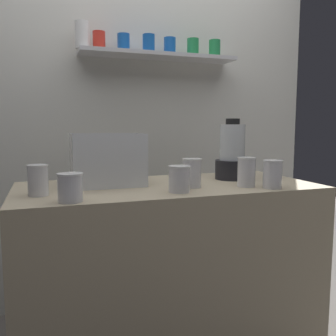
{
  "coord_description": "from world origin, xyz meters",
  "views": [
    {
      "loc": [
        -0.55,
        -1.61,
        1.18
      ],
      "look_at": [
        0.0,
        0.0,
        0.98
      ],
      "focal_mm": 38.74,
      "sensor_mm": 36.0,
      "label": 1
    }
  ],
  "objects_px": {
    "juice_cup_mango_far_left": "(38,182)",
    "juice_cup_pomegranate_left": "(70,189)",
    "carrot_display_bin": "(110,169)",
    "juice_cup_carrot_far_right": "(246,174)",
    "juice_cup_mango_rightmost": "(272,176)",
    "juice_cup_carrot_middle": "(179,181)",
    "juice_cup_pomegranate_right": "(192,174)",
    "blender_pitcher": "(232,155)"
  },
  "relations": [
    {
      "from": "carrot_display_bin",
      "to": "juice_cup_pomegranate_right",
      "type": "xyz_separation_m",
      "value": [
        0.34,
        -0.18,
        -0.02
      ]
    },
    {
      "from": "blender_pitcher",
      "to": "juice_cup_mango_rightmost",
      "type": "height_order",
      "value": "blender_pitcher"
    },
    {
      "from": "blender_pitcher",
      "to": "juice_cup_carrot_middle",
      "type": "height_order",
      "value": "blender_pitcher"
    },
    {
      "from": "juice_cup_mango_far_left",
      "to": "juice_cup_carrot_far_right",
      "type": "xyz_separation_m",
      "value": [
        0.9,
        -0.08,
        0.0
      ]
    },
    {
      "from": "blender_pitcher",
      "to": "juice_cup_carrot_middle",
      "type": "relative_size",
      "value": 2.81
    },
    {
      "from": "juice_cup_mango_far_left",
      "to": "juice_cup_pomegranate_right",
      "type": "height_order",
      "value": "juice_cup_pomegranate_right"
    },
    {
      "from": "juice_cup_pomegranate_left",
      "to": "juice_cup_carrot_far_right",
      "type": "xyz_separation_m",
      "value": [
        0.79,
        0.09,
        0.01
      ]
    },
    {
      "from": "juice_cup_pomegranate_left",
      "to": "juice_cup_carrot_middle",
      "type": "xyz_separation_m",
      "value": [
        0.45,
        0.06,
        0.0
      ]
    },
    {
      "from": "blender_pitcher",
      "to": "juice_cup_pomegranate_right",
      "type": "relative_size",
      "value": 2.4
    },
    {
      "from": "juice_cup_pomegranate_right",
      "to": "juice_cup_mango_rightmost",
      "type": "bearing_deg",
      "value": -22.46
    },
    {
      "from": "juice_cup_mango_far_left",
      "to": "juice_cup_pomegranate_left",
      "type": "distance_m",
      "value": 0.2
    },
    {
      "from": "carrot_display_bin",
      "to": "blender_pitcher",
      "type": "relative_size",
      "value": 1.05
    },
    {
      "from": "juice_cup_carrot_middle",
      "to": "juice_cup_pomegranate_left",
      "type": "bearing_deg",
      "value": -173.0
    },
    {
      "from": "juice_cup_mango_far_left",
      "to": "juice_cup_carrot_middle",
      "type": "bearing_deg",
      "value": -10.96
    },
    {
      "from": "juice_cup_mango_far_left",
      "to": "juice_cup_pomegranate_left",
      "type": "height_order",
      "value": "juice_cup_mango_far_left"
    },
    {
      "from": "juice_cup_carrot_middle",
      "to": "juice_cup_carrot_far_right",
      "type": "distance_m",
      "value": 0.34
    },
    {
      "from": "juice_cup_carrot_far_right",
      "to": "blender_pitcher",
      "type": "bearing_deg",
      "value": 77.35
    },
    {
      "from": "juice_cup_carrot_middle",
      "to": "juice_cup_pomegranate_right",
      "type": "distance_m",
      "value": 0.14
    },
    {
      "from": "juice_cup_pomegranate_right",
      "to": "carrot_display_bin",
      "type": "bearing_deg",
      "value": 152.99
    },
    {
      "from": "blender_pitcher",
      "to": "juice_cup_mango_far_left",
      "type": "height_order",
      "value": "blender_pitcher"
    },
    {
      "from": "blender_pitcher",
      "to": "juice_cup_pomegranate_left",
      "type": "height_order",
      "value": "blender_pitcher"
    },
    {
      "from": "carrot_display_bin",
      "to": "juice_cup_carrot_far_right",
      "type": "bearing_deg",
      "value": -21.95
    },
    {
      "from": "juice_cup_mango_far_left",
      "to": "juice_cup_carrot_far_right",
      "type": "relative_size",
      "value": 0.92
    },
    {
      "from": "juice_cup_carrot_middle",
      "to": "juice_cup_mango_far_left",
      "type": "bearing_deg",
      "value": 169.04
    },
    {
      "from": "juice_cup_pomegranate_left",
      "to": "juice_cup_carrot_middle",
      "type": "distance_m",
      "value": 0.45
    },
    {
      "from": "juice_cup_pomegranate_right",
      "to": "juice_cup_mango_far_left",
      "type": "bearing_deg",
      "value": 178.75
    },
    {
      "from": "juice_cup_mango_rightmost",
      "to": "juice_cup_carrot_middle",
      "type": "bearing_deg",
      "value": 174.27
    },
    {
      "from": "juice_cup_pomegranate_left",
      "to": "juice_cup_mango_rightmost",
      "type": "height_order",
      "value": "juice_cup_mango_rightmost"
    },
    {
      "from": "juice_cup_carrot_middle",
      "to": "juice_cup_carrot_far_right",
      "type": "xyz_separation_m",
      "value": [
        0.34,
        0.03,
        0.01
      ]
    },
    {
      "from": "juice_cup_pomegranate_right",
      "to": "juice_cup_carrot_far_right",
      "type": "distance_m",
      "value": 0.25
    },
    {
      "from": "juice_cup_carrot_middle",
      "to": "carrot_display_bin",
      "type": "bearing_deg",
      "value": 132.49
    },
    {
      "from": "juice_cup_mango_far_left",
      "to": "juice_cup_pomegranate_left",
      "type": "relative_size",
      "value": 1.17
    },
    {
      "from": "blender_pitcher",
      "to": "juice_cup_carrot_middle",
      "type": "bearing_deg",
      "value": -146.03
    },
    {
      "from": "juice_cup_pomegranate_left",
      "to": "juice_cup_carrot_middle",
      "type": "height_order",
      "value": "juice_cup_carrot_middle"
    },
    {
      "from": "juice_cup_carrot_far_right",
      "to": "juice_cup_mango_rightmost",
      "type": "bearing_deg",
      "value": -40.63
    },
    {
      "from": "blender_pitcher",
      "to": "juice_cup_mango_rightmost",
      "type": "relative_size",
      "value": 2.49
    },
    {
      "from": "blender_pitcher",
      "to": "juice_cup_mango_rightmost",
      "type": "bearing_deg",
      "value": -83.37
    },
    {
      "from": "juice_cup_carrot_middle",
      "to": "juice_cup_carrot_far_right",
      "type": "height_order",
      "value": "juice_cup_carrot_far_right"
    },
    {
      "from": "carrot_display_bin",
      "to": "juice_cup_pomegranate_right",
      "type": "height_order",
      "value": "carrot_display_bin"
    },
    {
      "from": "blender_pitcher",
      "to": "juice_cup_carrot_far_right",
      "type": "bearing_deg",
      "value": -102.65
    },
    {
      "from": "carrot_display_bin",
      "to": "juice_cup_pomegranate_left",
      "type": "distance_m",
      "value": 0.38
    },
    {
      "from": "juice_cup_carrot_middle",
      "to": "juice_cup_pomegranate_right",
      "type": "xyz_separation_m",
      "value": [
        0.1,
        0.09,
        0.01
      ]
    }
  ]
}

